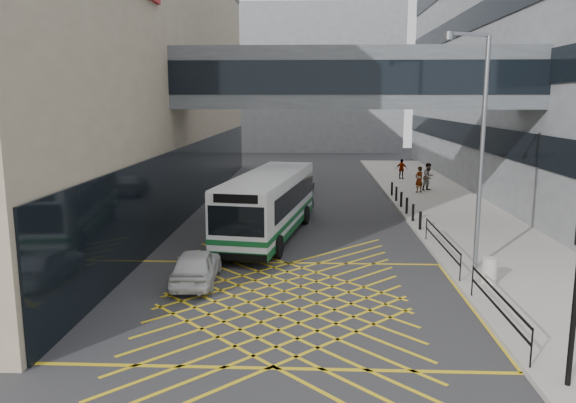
# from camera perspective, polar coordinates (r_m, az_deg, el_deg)

# --- Properties ---
(ground) EXTENTS (120.00, 120.00, 0.00)m
(ground) POSITION_cam_1_polar(r_m,az_deg,el_deg) (18.38, -0.55, -10.25)
(ground) COLOR #333335
(building_far) EXTENTS (28.00, 16.00, 18.00)m
(building_far) POSITION_cam_1_polar(r_m,az_deg,el_deg) (77.29, 0.33, 12.17)
(building_far) COLOR gray
(building_far) RESTS_ON ground
(skybridge) EXTENTS (20.00, 4.10, 3.00)m
(skybridge) POSITION_cam_1_polar(r_m,az_deg,el_deg) (29.28, 6.71, 12.27)
(skybridge) COLOR #50555A
(skybridge) RESTS_ON ground
(pavement) EXTENTS (6.00, 54.00, 0.16)m
(pavement) POSITION_cam_1_polar(r_m,az_deg,el_deg) (33.79, 16.27, -1.00)
(pavement) COLOR #A49F96
(pavement) RESTS_ON ground
(box_junction) EXTENTS (12.00, 9.00, 0.01)m
(box_junction) POSITION_cam_1_polar(r_m,az_deg,el_deg) (18.38, -0.55, -10.24)
(box_junction) COLOR gold
(box_junction) RESTS_ON ground
(bus) EXTENTS (4.17, 11.03, 3.02)m
(bus) POSITION_cam_1_polar(r_m,az_deg,el_deg) (26.65, -1.89, -0.16)
(bus) COLOR silver
(bus) RESTS_ON ground
(car_white) EXTENTS (1.82, 4.09, 1.28)m
(car_white) POSITION_cam_1_polar(r_m,az_deg,el_deg) (20.35, -9.31, -6.44)
(car_white) COLOR silver
(car_white) RESTS_ON ground
(car_dark) EXTENTS (3.15, 4.94, 1.44)m
(car_dark) POSITION_cam_1_polar(r_m,az_deg,el_deg) (31.35, 0.13, -0.24)
(car_dark) COLOR black
(car_dark) RESTS_ON ground
(car_silver) EXTENTS (2.79, 5.05, 1.49)m
(car_silver) POSITION_cam_1_polar(r_m,az_deg,el_deg) (38.50, 0.83, 1.76)
(car_silver) COLOR gray
(car_silver) RESTS_ON ground
(street_lamp) EXTENTS (1.88, 0.99, 8.60)m
(street_lamp) POSITION_cam_1_polar(r_m,az_deg,el_deg) (21.67, 18.77, 6.06)
(street_lamp) COLOR slate
(street_lamp) RESTS_ON pavement
(litter_bin) EXTENTS (0.52, 0.52, 0.90)m
(litter_bin) POSITION_cam_1_polar(r_m,az_deg,el_deg) (20.85, 19.78, -6.60)
(litter_bin) COLOR #ADA89E
(litter_bin) RESTS_ON pavement
(kerb_railings) EXTENTS (0.05, 12.54, 1.00)m
(kerb_railings) POSITION_cam_1_polar(r_m,az_deg,el_deg) (20.45, 17.30, -6.00)
(kerb_railings) COLOR black
(kerb_railings) RESTS_ON pavement
(bollards) EXTENTS (0.14, 10.14, 0.90)m
(bollards) POSITION_cam_1_polar(r_m,az_deg,el_deg) (33.15, 11.70, -0.08)
(bollards) COLOR black
(bollards) RESTS_ON pavement
(pedestrian_a) EXTENTS (0.87, 0.81, 1.79)m
(pedestrian_a) POSITION_cam_1_polar(r_m,az_deg,el_deg) (39.64, 13.16, 2.19)
(pedestrian_a) COLOR gray
(pedestrian_a) RESTS_ON pavement
(pedestrian_b) EXTENTS (1.08, 0.99, 1.92)m
(pedestrian_b) POSITION_cam_1_polar(r_m,az_deg,el_deg) (40.69, 14.09, 2.45)
(pedestrian_b) COLOR gray
(pedestrian_b) RESTS_ON pavement
(pedestrian_c) EXTENTS (1.04, 0.79, 1.59)m
(pedestrian_c) POSITION_cam_1_polar(r_m,az_deg,el_deg) (46.20, 11.48, 3.25)
(pedestrian_c) COLOR gray
(pedestrian_c) RESTS_ON pavement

